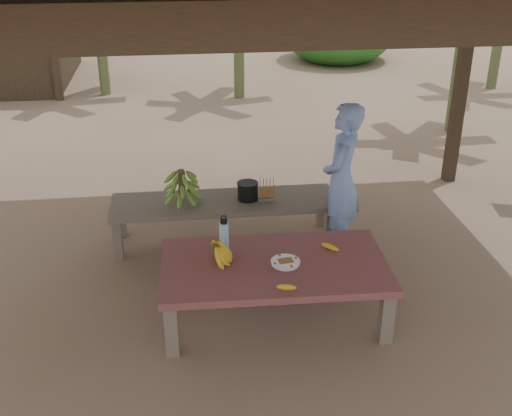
{
  "coord_description": "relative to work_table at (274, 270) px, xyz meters",
  "views": [
    {
      "loc": [
        -0.43,
        -4.65,
        3.1
      ],
      "look_at": [
        0.15,
        0.11,
        0.8
      ],
      "focal_mm": 45.0,
      "sensor_mm": 36.0,
      "label": 1
    }
  ],
  "objects": [
    {
      "name": "ground",
      "position": [
        -0.24,
        0.29,
        -0.43
      ],
      "size": [
        80.0,
        80.0,
        0.0
      ],
      "primitive_type": "plane",
      "color": "brown",
      "rests_on": "ground"
    },
    {
      "name": "work_table",
      "position": [
        0.0,
        0.0,
        0.0
      ],
      "size": [
        1.82,
        1.05,
        0.5
      ],
      "rotation": [
        0.0,
        0.0,
        -0.03
      ],
      "color": "brown",
      "rests_on": "ground"
    },
    {
      "name": "bench",
      "position": [
        -0.3,
        1.34,
        -0.04
      ],
      "size": [
        2.2,
        0.61,
        0.45
      ],
      "rotation": [
        0.0,
        0.0,
        -0.0
      ],
      "color": "brown",
      "rests_on": "ground"
    },
    {
      "name": "ripe_banana_bunch",
      "position": [
        -0.47,
        0.09,
        0.15
      ],
      "size": [
        0.3,
        0.26,
        0.17
      ],
      "primitive_type": null,
      "rotation": [
        0.0,
        0.0,
        0.08
      ],
      "color": "yellow",
      "rests_on": "work_table"
    },
    {
      "name": "plate",
      "position": [
        0.08,
        -0.03,
        0.08
      ],
      "size": [
        0.23,
        0.23,
        0.04
      ],
      "color": "white",
      "rests_on": "work_table"
    },
    {
      "name": "loose_banana_front",
      "position": [
        0.03,
        -0.39,
        0.09
      ],
      "size": [
        0.16,
        0.05,
        0.04
      ],
      "primitive_type": "ellipsoid",
      "rotation": [
        0.0,
        0.0,
        1.52
      ],
      "color": "yellow",
      "rests_on": "work_table"
    },
    {
      "name": "loose_banana_side",
      "position": [
        0.49,
        0.17,
        0.09
      ],
      "size": [
        0.15,
        0.13,
        0.04
      ],
      "primitive_type": "ellipsoid",
      "rotation": [
        0.0,
        0.0,
        0.91
      ],
      "color": "yellow",
      "rests_on": "work_table"
    },
    {
      "name": "water_flask",
      "position": [
        -0.38,
        0.3,
        0.19
      ],
      "size": [
        0.08,
        0.08,
        0.3
      ],
      "color": "#449FD7",
      "rests_on": "work_table"
    },
    {
      "name": "green_banana_stalk",
      "position": [
        -0.7,
        1.35,
        0.19
      ],
      "size": [
        0.31,
        0.31,
        0.36
      ],
      "primitive_type": null,
      "rotation": [
        0.0,
        0.0,
        -0.0
      ],
      "color": "#598C2D",
      "rests_on": "bench"
    },
    {
      "name": "cooking_pot",
      "position": [
        -0.07,
        1.34,
        0.1
      ],
      "size": [
        0.2,
        0.2,
        0.17
      ],
      "primitive_type": "cylinder",
      "color": "black",
      "rests_on": "bench"
    },
    {
      "name": "skewer_rack",
      "position": [
        0.11,
        1.29,
        0.14
      ],
      "size": [
        0.18,
        0.08,
        0.24
      ],
      "primitive_type": null,
      "rotation": [
        0.0,
        0.0,
        -0.0
      ],
      "color": "#A57F47",
      "rests_on": "bench"
    },
    {
      "name": "woman",
      "position": [
        0.79,
        1.04,
        0.31
      ],
      "size": [
        0.56,
        0.64,
        1.49
      ],
      "primitive_type": "imported",
      "rotation": [
        0.0,
        0.0,
        -2.04
      ],
      "color": "#6984C7",
      "rests_on": "ground"
    }
  ]
}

